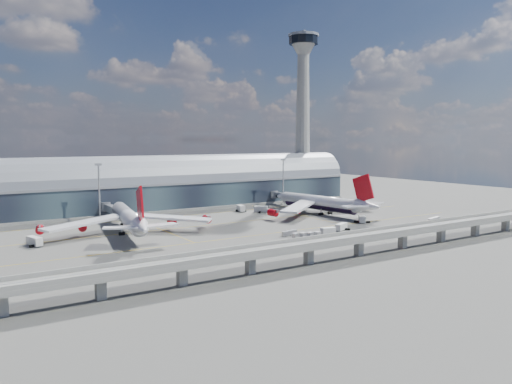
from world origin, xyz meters
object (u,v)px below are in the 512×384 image
airliner_left (129,218)px  service_truck_5 (261,209)px  floodlight_mast_left (99,191)px  service_truck_1 (328,232)px  control_tower (303,115)px  service_truck_3 (362,219)px  service_truck_0 (34,241)px  floodlight_mast_right (283,181)px  airliner_right (322,203)px  service_truck_4 (241,208)px  service_truck_2 (341,227)px  cargo_train_2 (434,219)px  cargo_train_1 (307,235)px  cargo_train_0 (289,233)px

airliner_left → service_truck_5: (73.65, 20.29, -4.46)m
floodlight_mast_left → service_truck_1: (63.01, -80.37, -12.05)m
control_tower → service_truck_1: size_ratio=17.90×
control_tower → service_truck_3: (-40.39, -94.21, -50.00)m
airliner_left → service_truck_0: bearing=-163.6°
floodlight_mast_right → airliner_left: 105.48m
airliner_right → service_truck_4: (-29.13, 28.21, -3.88)m
control_tower → floodlight_mast_left: 143.01m
floodlight_mast_left → service_truck_2: bearing=-45.0°
floodlight_mast_right → airliner_right: bearing=-94.9°
service_truck_4 → service_truck_5: 10.27m
control_tower → service_truck_1: bearing=-123.6°
service_truck_3 → floodlight_mast_left: bearing=-176.3°
floodlight_mast_right → service_truck_4: bearing=-165.0°
service_truck_0 → cargo_train_2: (157.66, -40.13, -0.75)m
airliner_left → airliner_right: 95.60m
floodlight_mast_right → service_truck_3: size_ratio=3.80×
cargo_train_1 → service_truck_4: bearing=-24.6°
control_tower → airliner_left: bearing=-154.3°
floodlight_mast_right → service_truck_4: floodlight_mast_right is taller
floodlight_mast_left → cargo_train_1: bearing=-55.8°
airliner_right → service_truck_0: airliner_right is taller
service_truck_3 → cargo_train_1: (-40.88, -12.95, -0.63)m
service_truck_1 → cargo_train_0: size_ratio=0.74×
airliner_right → cargo_train_0: size_ratio=8.60×
control_tower → service_truck_0: control_tower is taller
service_truck_4 → floodlight_mast_left: bearing=-177.2°
airliner_right → service_truck_5: bearing=129.8°
floodlight_mast_left → service_truck_4: 69.29m
control_tower → cargo_train_0: 139.77m
service_truck_1 → service_truck_5: service_truck_5 is taller
service_truck_0 → service_truck_3: bearing=-27.6°
service_truck_5 → cargo_train_0: size_ratio=0.82×
floodlight_mast_left → service_truck_0: (-33.14, -40.09, -12.03)m
service_truck_1 → service_truck_2: 13.10m
floodlight_mast_left → cargo_train_1: floodlight_mast_left is taller
service_truck_4 → service_truck_5: size_ratio=0.93×
floodlight_mast_left → airliner_left: bearing=-88.0°
floodlight_mast_right → service_truck_3: (-5.39, -66.21, -11.99)m
floodlight_mast_left → service_truck_4: (67.70, -8.64, -11.98)m
airliner_right → service_truck_1: bearing=-134.5°
service_truck_5 → service_truck_0: bearing=145.9°
service_truck_2 → cargo_train_1: service_truck_2 is taller
airliner_right → floodlight_mast_left: bearing=152.6°
control_tower → service_truck_5: 89.71m
control_tower → floodlight_mast_left: bearing=-168.3°
service_truck_3 → cargo_train_0: (-43.30, -5.56, -0.75)m
floodlight_mast_right → cargo_train_1: floodlight_mast_right is taller
cargo_train_2 → cargo_train_0: bearing=99.2°
floodlight_mast_left → airliner_left: 37.06m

